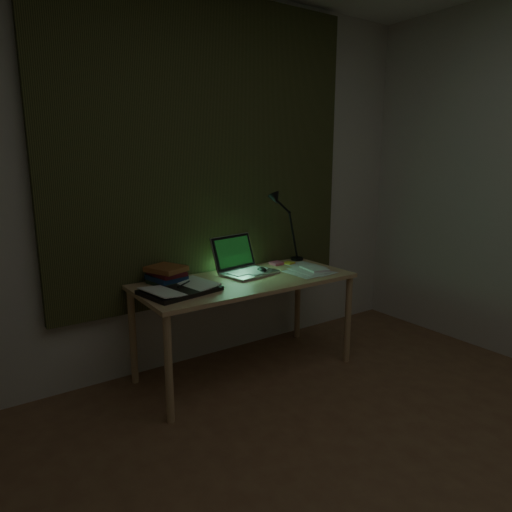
{
  "coord_description": "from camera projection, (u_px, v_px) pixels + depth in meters",
  "views": [
    {
      "loc": [
        -1.51,
        -0.78,
        1.42
      ],
      "look_at": [
        0.05,
        1.49,
        0.82
      ],
      "focal_mm": 32.0,
      "sensor_mm": 36.0,
      "label": 1
    }
  ],
  "objects": [
    {
      "name": "desk",
      "position": [
        246.0,
        326.0,
        3.02
      ],
      "size": [
        1.42,
        0.62,
        0.65
      ],
      "primitive_type": null,
      "color": "tan",
      "rests_on": "floor"
    },
    {
      "name": "laptop",
      "position": [
        249.0,
        256.0,
        3.05
      ],
      "size": [
        0.42,
        0.46,
        0.25
      ],
      "primitive_type": null,
      "rotation": [
        0.0,
        0.0,
        0.19
      ],
      "color": "#AEAEB3",
      "rests_on": "desk"
    },
    {
      "name": "mouse",
      "position": [
        262.0,
        270.0,
        3.11
      ],
      "size": [
        0.09,
        0.11,
        0.04
      ],
      "primitive_type": "ellipsoid",
      "rotation": [
        0.0,
        0.0,
        -0.28
      ],
      "color": "black",
      "rests_on": "desk"
    },
    {
      "name": "wall_back",
      "position": [
        207.0,
        182.0,
        3.11
      ],
      "size": [
        3.5,
        0.0,
        2.5
      ],
      "primitive_type": "cube",
      "color": "beige",
      "rests_on": "ground"
    },
    {
      "name": "book_stack",
      "position": [
        166.0,
        275.0,
        2.83
      ],
      "size": [
        0.23,
        0.26,
        0.12
      ],
      "primitive_type": null,
      "rotation": [
        0.0,
        0.0,
        0.25
      ],
      "color": "white",
      "rests_on": "desk"
    },
    {
      "name": "sticky_pink",
      "position": [
        277.0,
        263.0,
        3.36
      ],
      "size": [
        0.08,
        0.08,
        0.02
      ],
      "primitive_type": "cube",
      "rotation": [
        0.0,
        0.0,
        0.02
      ],
      "color": "#E5597F",
      "rests_on": "desk"
    },
    {
      "name": "open_textbook",
      "position": [
        180.0,
        289.0,
        2.66
      ],
      "size": [
        0.47,
        0.37,
        0.04
      ],
      "primitive_type": null,
      "rotation": [
        0.0,
        0.0,
        0.18
      ],
      "color": "white",
      "rests_on": "desk"
    },
    {
      "name": "sticky_yellow",
      "position": [
        289.0,
        263.0,
        3.36
      ],
      "size": [
        0.09,
        0.09,
        0.02
      ],
      "primitive_type": "cube",
      "rotation": [
        0.0,
        0.0,
        0.26
      ],
      "color": "yellow",
      "rests_on": "desk"
    },
    {
      "name": "loose_papers",
      "position": [
        308.0,
        269.0,
        3.18
      ],
      "size": [
        0.32,
        0.33,
        0.02
      ],
      "primitive_type": null,
      "rotation": [
        0.0,
        0.0,
        -0.05
      ],
      "color": "silver",
      "rests_on": "desk"
    },
    {
      "name": "desk_lamp",
      "position": [
        298.0,
        227.0,
        3.45
      ],
      "size": [
        0.38,
        0.32,
        0.51
      ],
      "primitive_type": null,
      "rotation": [
        0.0,
        0.0,
        -0.19
      ],
      "color": "black",
      "rests_on": "desk"
    },
    {
      "name": "curtain",
      "position": [
        209.0,
        152.0,
        3.04
      ],
      "size": [
        2.2,
        0.06,
        2.0
      ],
      "primitive_type": "cube",
      "color": "#2B3018",
      "rests_on": "wall_back"
    }
  ]
}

